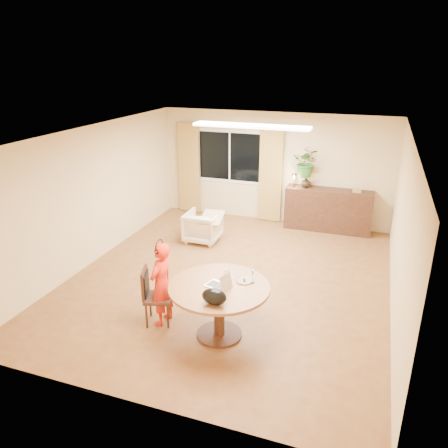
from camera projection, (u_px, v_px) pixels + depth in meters
name	position (u px, v px, depth m)	size (l,w,h in m)	color
floor	(230.00, 278.00, 7.92)	(6.50, 6.50, 0.00)	brown
ceiling	(231.00, 134.00, 6.99)	(6.50, 6.50, 0.00)	white
wall_back	(274.00, 168.00, 10.32)	(5.50, 5.50, 0.00)	#D3BC89
wall_left	(93.00, 195.00, 8.31)	(6.50, 6.50, 0.00)	#D3BC89
wall_right	(402.00, 231.00, 6.60)	(6.50, 6.50, 0.00)	#D3BC89
window	(230.00, 157.00, 10.57)	(1.70, 0.03, 1.30)	white
curtain_left	(189.00, 168.00, 10.95)	(0.55, 0.08, 2.25)	olive
curtain_right	(271.00, 175.00, 10.30)	(0.55, 0.08, 2.25)	olive
ceiling_panel	(251.00, 126.00, 8.06)	(2.20, 0.35, 0.05)	white
dining_table	(219.00, 297.00, 6.08)	(1.41, 1.41, 0.81)	brown
dining_chair	(158.00, 296.00, 6.47)	(0.43, 0.39, 0.89)	black
child	(162.00, 284.00, 6.40)	(0.31, 0.47, 1.29)	red
laptop	(217.00, 279.00, 5.98)	(0.34, 0.22, 0.22)	#B7B7BC
tumbler	(227.00, 274.00, 6.22)	(0.08, 0.08, 0.12)	white
wine_glass	(253.00, 276.00, 6.08)	(0.07, 0.07, 0.19)	white
pot_lid	(244.00, 280.00, 6.14)	(0.24, 0.24, 0.04)	white
handbag	(214.00, 297.00, 5.54)	(0.33, 0.19, 0.22)	black
armchair	(203.00, 227.00, 9.42)	(0.71, 0.73, 0.66)	beige
throw	(212.00, 214.00, 9.16)	(0.45, 0.55, 0.03)	beige
sideboard	(328.00, 210.00, 9.98)	(1.94, 0.47, 0.97)	black
vase	(306.00, 182.00, 9.93)	(0.24, 0.24, 0.25)	black
bouquet	(307.00, 162.00, 9.77)	(0.59, 0.51, 0.66)	#235E23
book_stack	(357.00, 190.00, 9.61)	(0.19, 0.14, 0.08)	olive
desk_lamp	(294.00, 180.00, 9.95)	(0.13, 0.13, 0.32)	black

